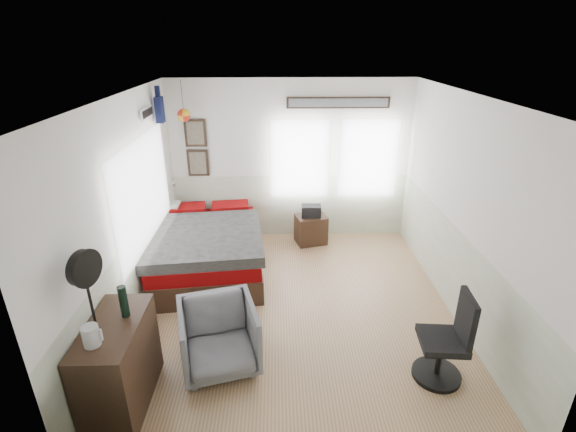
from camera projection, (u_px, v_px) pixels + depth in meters
name	position (u px, v px, depth m)	size (l,w,h in m)	color
ground_plane	(296.00, 308.00, 5.48)	(4.00, 4.50, 0.01)	#986F4D
room_shell	(290.00, 188.00, 5.01)	(4.02, 4.52, 2.71)	white
wall_decor	(220.00, 120.00, 6.41)	(3.55, 1.32, 1.44)	#3E2919
bed	(207.00, 249.00, 6.28)	(1.76, 2.34, 0.70)	#332417
dresser	(119.00, 364.00, 3.92)	(0.48, 1.00, 0.90)	#332417
armchair	(219.00, 337.00, 4.40)	(0.78, 0.81, 0.73)	gray
nightstand	(311.00, 229.00, 7.14)	(0.49, 0.39, 0.49)	#332417
task_chair	(447.00, 345.00, 4.22)	(0.50, 0.50, 1.00)	black
kettle	(91.00, 336.00, 3.47)	(0.16, 0.14, 0.19)	silver
bottle	(124.00, 301.00, 3.81)	(0.08, 0.08, 0.31)	black
stand_fan	(85.00, 269.00, 3.42)	(0.18, 0.32, 0.81)	black
black_bag	(311.00, 211.00, 7.01)	(0.32, 0.21, 0.19)	black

